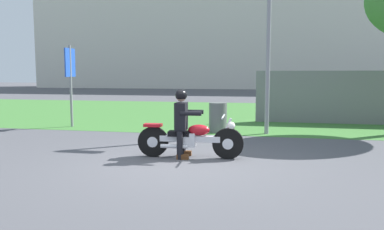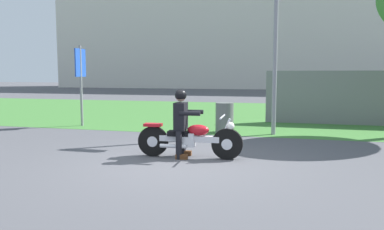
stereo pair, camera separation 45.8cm
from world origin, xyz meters
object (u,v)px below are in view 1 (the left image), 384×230
Objects in this scene: trash_can at (218,117)px; rider_lead at (182,118)px; streetlight_pole at (274,18)px; sign_banner at (70,73)px; motorcycle_lead at (190,139)px.

rider_lead is at bearing -94.12° from trash_can.
streetlight_pole is at bearing -1.24° from trash_can.
streetlight_pole reaches higher than trash_can.
trash_can is 4.94m from sign_banner.
rider_lead is 0.27× the size of streetlight_pole.
motorcycle_lead is 3.50m from trash_can.
sign_banner is (-6.28, 0.23, -1.49)m from streetlight_pole.
sign_banner reaches higher than motorcycle_lead.
sign_banner is at bearing 177.61° from trash_can.
streetlight_pole is 5.86× the size of trash_can.
streetlight_pole is at bearing -2.11° from sign_banner.
trash_can is 0.33× the size of sign_banner.
sign_banner is (-4.68, 3.70, 1.34)m from motorcycle_lead.
rider_lead is at bearing 179.14° from motorcycle_lead.
motorcycle_lead is 0.83× the size of sign_banner.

